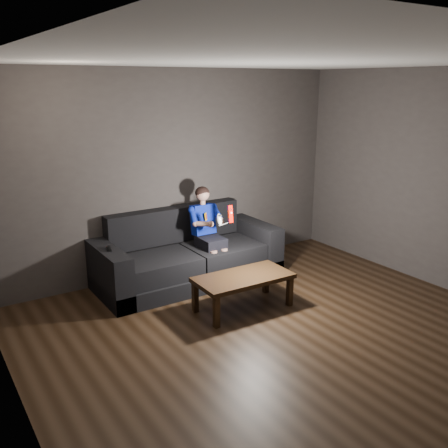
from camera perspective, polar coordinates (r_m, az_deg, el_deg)
floor at (r=5.17m, az=8.19°, el=-13.39°), size 5.00×5.00×0.00m
back_wall at (r=6.69m, az=-5.54°, el=5.81°), size 5.00×0.04×2.70m
left_wall at (r=3.59m, az=-22.73°, el=-4.33°), size 0.04×5.00×2.70m
ceiling at (r=4.52m, az=9.60°, el=18.05°), size 5.00×5.00×0.02m
sofa at (r=6.53m, az=-4.27°, el=-3.98°), size 2.37×1.02×0.92m
child at (r=6.46m, az=-1.95°, el=-0.02°), size 0.44×0.54×1.08m
wii_remote_red at (r=6.10m, az=0.72°, el=1.16°), size 0.07×0.09×0.22m
nunchuk_white at (r=6.04m, az=-0.54°, el=0.51°), size 0.07×0.10×0.16m
wii_remote_black at (r=5.93m, az=-13.01°, el=-2.75°), size 0.07×0.16×0.03m
coffee_table at (r=5.70m, az=2.22°, el=-6.43°), size 1.12×0.58×0.40m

